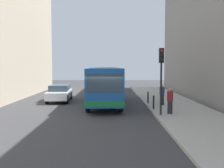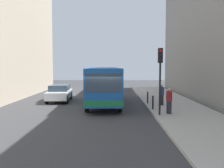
{
  "view_description": "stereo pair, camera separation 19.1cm",
  "coord_description": "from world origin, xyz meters",
  "px_view_note": "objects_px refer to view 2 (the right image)",
  "views": [
    {
      "loc": [
        0.54,
        -17.14,
        3.19
      ],
      "look_at": [
        0.58,
        2.5,
        1.8
      ],
      "focal_mm": 41.78,
      "sensor_mm": 36.0,
      "label": 1
    },
    {
      "loc": [
        0.73,
        -17.14,
        3.19
      ],
      "look_at": [
        0.58,
        2.5,
        1.8
      ],
      "focal_mm": 41.78,
      "sensor_mm": 36.0,
      "label": 2
    }
  ],
  "objects_px": {
    "car_behind_bus": "(106,84)",
    "bollard_near": "(153,102)",
    "traffic_light": "(160,69)",
    "pedestrian_near_signal": "(169,101)",
    "car_beside_bus": "(60,93)",
    "pedestrian_mid_sidewalk": "(162,95)",
    "bollard_mid": "(148,97)",
    "bus": "(103,83)"
  },
  "relations": [
    {
      "from": "bollard_mid",
      "to": "pedestrian_near_signal",
      "type": "bearing_deg",
      "value": -80.39
    },
    {
      "from": "pedestrian_mid_sidewalk",
      "to": "bollard_mid",
      "type": "bearing_deg",
      "value": -19.56
    },
    {
      "from": "bus",
      "to": "car_beside_bus",
      "type": "relative_size",
      "value": 2.48
    },
    {
      "from": "pedestrian_near_signal",
      "to": "pedestrian_mid_sidewalk",
      "type": "distance_m",
      "value": 3.62
    },
    {
      "from": "pedestrian_near_signal",
      "to": "bollard_near",
      "type": "bearing_deg",
      "value": 36.89
    },
    {
      "from": "car_behind_bus",
      "to": "pedestrian_mid_sidewalk",
      "type": "height_order",
      "value": "pedestrian_mid_sidewalk"
    },
    {
      "from": "bus",
      "to": "pedestrian_near_signal",
      "type": "height_order",
      "value": "bus"
    },
    {
      "from": "traffic_light",
      "to": "bollard_near",
      "type": "distance_m",
      "value": 3.21
    },
    {
      "from": "car_beside_bus",
      "to": "bollard_near",
      "type": "distance_m",
      "value": 9.06
    },
    {
      "from": "car_beside_bus",
      "to": "bus",
      "type": "bearing_deg",
      "value": 159.18
    },
    {
      "from": "bus",
      "to": "traffic_light",
      "type": "bearing_deg",
      "value": 119.97
    },
    {
      "from": "bus",
      "to": "bollard_near",
      "type": "bearing_deg",
      "value": 131.88
    },
    {
      "from": "car_behind_bus",
      "to": "traffic_light",
      "type": "height_order",
      "value": "traffic_light"
    },
    {
      "from": "car_beside_bus",
      "to": "traffic_light",
      "type": "bearing_deg",
      "value": 134.17
    },
    {
      "from": "traffic_light",
      "to": "pedestrian_near_signal",
      "type": "xyz_separation_m",
      "value": [
        0.67,
        0.45,
        -2.04
      ]
    },
    {
      "from": "traffic_light",
      "to": "pedestrian_near_signal",
      "type": "relative_size",
      "value": 2.49
    },
    {
      "from": "bus",
      "to": "pedestrian_near_signal",
      "type": "relative_size",
      "value": 6.76
    },
    {
      "from": "traffic_light",
      "to": "bollard_near",
      "type": "relative_size",
      "value": 4.32
    },
    {
      "from": "traffic_light",
      "to": "bollard_near",
      "type": "bearing_deg",
      "value": 92.66
    },
    {
      "from": "car_beside_bus",
      "to": "traffic_light",
      "type": "height_order",
      "value": "traffic_light"
    },
    {
      "from": "bollard_mid",
      "to": "traffic_light",
      "type": "bearing_deg",
      "value": -88.85
    },
    {
      "from": "bollard_mid",
      "to": "pedestrian_near_signal",
      "type": "distance_m",
      "value": 4.6
    },
    {
      "from": "traffic_light",
      "to": "car_beside_bus",
      "type": "bearing_deg",
      "value": 137.08
    },
    {
      "from": "car_beside_bus",
      "to": "bollard_mid",
      "type": "relative_size",
      "value": 4.72
    },
    {
      "from": "car_beside_bus",
      "to": "bollard_near",
      "type": "relative_size",
      "value": 4.72
    },
    {
      "from": "traffic_light",
      "to": "pedestrian_mid_sidewalk",
      "type": "relative_size",
      "value": 2.55
    },
    {
      "from": "bus",
      "to": "bollard_mid",
      "type": "xyz_separation_m",
      "value": [
        3.6,
        -0.87,
        -1.1
      ]
    },
    {
      "from": "car_behind_bus",
      "to": "bollard_near",
      "type": "height_order",
      "value": "car_behind_bus"
    },
    {
      "from": "bus",
      "to": "bollard_near",
      "type": "distance_m",
      "value": 5.28
    },
    {
      "from": "bus",
      "to": "traffic_light",
      "type": "distance_m",
      "value": 7.04
    },
    {
      "from": "car_beside_bus",
      "to": "pedestrian_near_signal",
      "type": "distance_m",
      "value": 10.68
    },
    {
      "from": "car_beside_bus",
      "to": "pedestrian_mid_sidewalk",
      "type": "relative_size",
      "value": 2.79
    },
    {
      "from": "bollard_mid",
      "to": "car_behind_bus",
      "type": "bearing_deg",
      "value": 106.72
    },
    {
      "from": "car_beside_bus",
      "to": "bollard_mid",
      "type": "xyz_separation_m",
      "value": [
        7.57,
        -2.15,
        -0.16
      ]
    },
    {
      "from": "bollard_near",
      "to": "pedestrian_near_signal",
      "type": "distance_m",
      "value": 1.89
    },
    {
      "from": "traffic_light",
      "to": "bollard_mid",
      "type": "relative_size",
      "value": 4.32
    },
    {
      "from": "bollard_mid",
      "to": "pedestrian_mid_sidewalk",
      "type": "xyz_separation_m",
      "value": [
        0.95,
        -0.91,
        0.32
      ]
    },
    {
      "from": "bollard_near",
      "to": "bollard_mid",
      "type": "xyz_separation_m",
      "value": [
        0.0,
        2.83,
        0.0
      ]
    },
    {
      "from": "pedestrian_near_signal",
      "to": "traffic_light",
      "type": "bearing_deg",
      "value": 136.83
    },
    {
      "from": "bollard_near",
      "to": "pedestrian_near_signal",
      "type": "bearing_deg",
      "value": -65.67
    },
    {
      "from": "pedestrian_near_signal",
      "to": "pedestrian_mid_sidewalk",
      "type": "relative_size",
      "value": 1.02
    },
    {
      "from": "bus",
      "to": "traffic_light",
      "type": "xyz_separation_m",
      "value": [
        3.7,
        -5.85,
        1.28
      ]
    }
  ]
}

